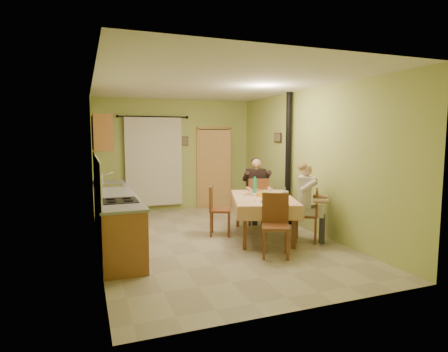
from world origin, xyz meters
name	(u,v)px	position (x,y,z in m)	size (l,w,h in m)	color
floor	(213,239)	(0.00, 0.00, 0.00)	(4.00, 6.00, 0.01)	tan
room_shell	(213,140)	(0.00, 0.00, 1.82)	(4.04, 6.04, 2.82)	#B2BF62
kitchen_run	(115,216)	(-1.71, 0.40, 0.48)	(0.64, 3.64, 1.56)	brown
upper_cabinets	(101,133)	(-1.82, 1.70, 1.95)	(0.35, 1.40, 0.70)	brown
curtain	(154,161)	(-0.55, 2.90, 1.26)	(1.70, 0.07, 2.22)	black
doorway	(214,168)	(1.04, 2.92, 1.05)	(0.96, 0.27, 2.15)	black
dining_table	(263,217)	(0.92, -0.18, 0.38)	(1.62, 2.08, 0.76)	#DEA979
tableware	(265,195)	(0.92, -0.27, 0.81)	(0.62, 1.66, 0.33)	white
chair_far	(256,210)	(1.27, 0.84, 0.29)	(0.51, 0.51, 1.00)	brown
chair_near	(275,238)	(0.60, -1.27, 0.29)	(0.57, 0.57, 0.98)	brown
chair_right	(307,226)	(1.53, -0.73, 0.29)	(0.55, 0.55, 0.95)	brown
chair_left	(220,220)	(0.21, 0.23, 0.29)	(0.52, 0.52, 0.95)	brown
man_far	(256,183)	(1.28, 0.85, 0.88)	(0.63, 0.53, 1.39)	black
man_right	(307,193)	(1.52, -0.72, 0.88)	(0.64, 0.65, 1.39)	beige
stove_flue	(288,176)	(1.90, 0.60, 1.02)	(0.24, 0.24, 2.80)	black
picture_back	(184,141)	(0.25, 2.97, 1.75)	(0.19, 0.03, 0.23)	black
picture_right	(278,138)	(1.97, 1.20, 1.85)	(0.03, 0.31, 0.21)	brown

